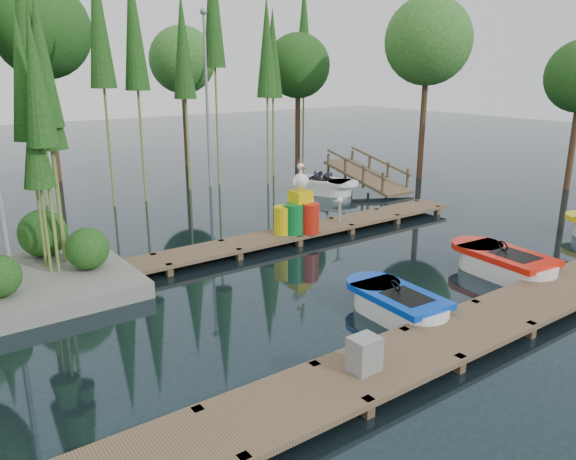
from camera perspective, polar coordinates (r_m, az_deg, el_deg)
ground_plane at (r=13.60m, az=-0.46°, el=-5.28°), size 90.00×90.00×0.00m
near_dock at (r=10.51m, az=14.31°, el=-11.24°), size 18.00×1.50×0.50m
far_dock at (r=16.00m, az=-2.78°, el=-1.07°), size 15.00×1.20×0.50m
tree_screen at (r=21.57m, az=-22.98°, el=18.06°), size 34.42×18.53×10.31m
lamp_rear at (r=24.13m, az=-8.29°, el=14.39°), size 0.30×0.30×7.25m
ramp at (r=23.85m, az=8.04°, el=5.49°), size 1.50×3.94×1.49m
boat_blue at (r=11.92m, az=11.08°, el=-7.53°), size 1.30×2.62×0.86m
boat_red at (r=14.93m, az=21.10°, el=-3.28°), size 1.51×2.96×0.96m
boat_white_far at (r=23.01m, az=3.68°, el=4.46°), size 2.27×2.98×1.29m
utility_cabinet at (r=9.26m, az=7.76°, el=-12.36°), size 0.47×0.40×0.58m
yellow_barrel at (r=16.29m, az=-0.50°, el=1.02°), size 0.54×0.54×0.81m
drum_cluster at (r=16.46m, az=1.45°, el=1.86°), size 1.18×1.08×2.03m
seagull_post at (r=17.57m, az=5.27°, el=2.52°), size 0.49×0.27×0.79m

